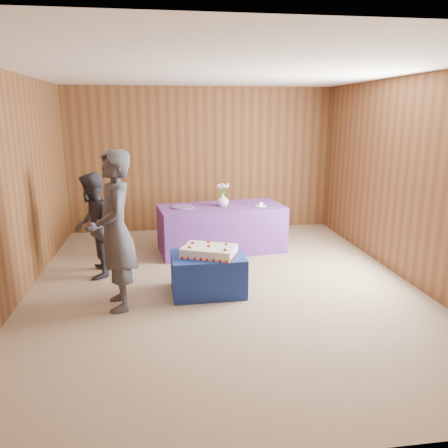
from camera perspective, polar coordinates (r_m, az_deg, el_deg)
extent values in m
plane|color=gray|center=(5.81, -0.13, -8.11)|extent=(6.00, 6.00, 0.00)
cube|color=brown|center=(8.40, -3.00, 8.36)|extent=(5.00, 0.04, 2.70)
cube|color=brown|center=(2.59, 9.15, -5.44)|extent=(5.00, 0.04, 2.70)
cube|color=brown|center=(5.67, -26.09, 4.05)|extent=(0.04, 6.00, 2.70)
cube|color=brown|center=(6.29, 23.13, 5.24)|extent=(0.04, 6.00, 2.70)
cube|color=white|center=(5.40, -0.14, 19.44)|extent=(5.00, 6.00, 0.04)
cube|color=#1B3198|center=(5.55, -2.13, -6.46)|extent=(0.91, 0.72, 0.50)
cube|color=#703696|center=(7.18, -0.35, -0.57)|extent=(2.10, 1.16, 0.75)
cube|color=white|center=(5.41, -1.96, -3.55)|extent=(0.75, 0.64, 0.12)
sphere|color=#9B200B|center=(5.34, -5.90, -4.36)|extent=(0.03, 0.03, 0.03)
sphere|color=#9B200B|center=(5.15, 0.76, -4.96)|extent=(0.03, 0.03, 0.03)
sphere|color=#9B200B|center=(5.71, -4.39, -3.05)|extent=(0.03, 0.03, 0.03)
sphere|color=#9B200B|center=(5.54, 1.84, -3.56)|extent=(0.03, 0.03, 0.03)
sphere|color=#9B200B|center=(5.35, -4.25, -2.92)|extent=(0.04, 0.04, 0.04)
cone|color=#145B1F|center=(5.36, -3.97, -3.04)|extent=(0.02, 0.03, 0.03)
sphere|color=#9B200B|center=(5.43, 0.04, -2.61)|extent=(0.04, 0.04, 0.04)
cone|color=#145B1F|center=(5.44, 0.32, -2.73)|extent=(0.02, 0.03, 0.03)
sphere|color=#9B200B|center=(5.39, -1.97, -2.76)|extent=(0.04, 0.04, 0.04)
cone|color=#145B1F|center=(5.40, -1.68, -2.88)|extent=(0.02, 0.03, 0.03)
imported|color=white|center=(7.07, -0.14, 3.16)|extent=(0.24, 0.24, 0.20)
cylinder|color=#386D2B|center=(7.04, 0.11, 4.51)|extent=(0.01, 0.01, 0.13)
sphere|color=silver|center=(7.04, 0.50, 5.05)|extent=(0.04, 0.04, 0.04)
cylinder|color=#386D2B|center=(7.06, 0.06, 4.53)|extent=(0.01, 0.01, 0.13)
sphere|color=white|center=(7.07, 0.37, 5.10)|extent=(0.04, 0.04, 0.04)
cylinder|color=#386D2B|center=(7.07, -0.05, 4.54)|extent=(0.01, 0.01, 0.13)
sphere|color=silver|center=(7.10, 0.10, 5.13)|extent=(0.04, 0.04, 0.04)
cylinder|color=#386D2B|center=(7.07, -0.18, 4.54)|extent=(0.01, 0.01, 0.13)
sphere|color=white|center=(7.10, -0.23, 5.13)|extent=(0.04, 0.04, 0.04)
cylinder|color=#386D2B|center=(7.06, -0.30, 4.54)|extent=(0.01, 0.01, 0.13)
sphere|color=silver|center=(7.09, -0.54, 5.11)|extent=(0.04, 0.04, 0.04)
cylinder|color=#386D2B|center=(7.05, -0.38, 4.52)|extent=(0.01, 0.01, 0.13)
sphere|color=white|center=(7.06, -0.74, 5.07)|extent=(0.04, 0.04, 0.04)
cylinder|color=#386D2B|center=(7.03, -0.40, 4.49)|extent=(0.01, 0.01, 0.13)
sphere|color=silver|center=(7.02, -0.79, 5.02)|extent=(0.04, 0.04, 0.04)
cylinder|color=#386D2B|center=(7.02, -0.35, 4.47)|extent=(0.01, 0.01, 0.13)
sphere|color=white|center=(6.98, -0.66, 4.97)|extent=(0.04, 0.04, 0.04)
cylinder|color=#386D2B|center=(7.01, -0.24, 4.46)|extent=(0.01, 0.01, 0.13)
sphere|color=silver|center=(6.95, -0.39, 4.94)|extent=(0.04, 0.04, 0.04)
cylinder|color=#386D2B|center=(7.01, -0.11, 4.46)|extent=(0.01, 0.01, 0.13)
sphere|color=white|center=(6.95, -0.05, 4.93)|extent=(0.04, 0.04, 0.04)
cylinder|color=#386D2B|center=(7.01, 0.02, 4.47)|extent=(0.01, 0.01, 0.13)
sphere|color=silver|center=(6.96, 0.26, 4.95)|extent=(0.04, 0.04, 0.04)
cylinder|color=#386D2B|center=(7.03, 0.10, 4.48)|extent=(0.01, 0.01, 0.13)
sphere|color=white|center=(7.00, 0.46, 4.99)|extent=(0.04, 0.04, 0.04)
cylinder|color=#6C4C99|center=(7.00, -5.38, 2.22)|extent=(0.37, 0.37, 0.02)
cylinder|color=white|center=(7.11, 4.80, 2.38)|extent=(0.26, 0.26, 0.01)
cube|color=white|center=(7.10, 4.80, 2.64)|extent=(0.07, 0.07, 0.05)
sphere|color=#9B200B|center=(7.07, 4.84, 2.90)|extent=(0.02, 0.02, 0.02)
cube|color=#B0B0B5|center=(7.04, 5.69, 2.22)|extent=(0.26, 0.08, 0.00)
imported|color=#3B3C46|center=(5.08, -13.94, -0.93)|extent=(0.55, 0.74, 1.84)
imported|color=#302F39|center=(6.20, -16.70, -0.23)|extent=(0.55, 0.71, 1.45)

